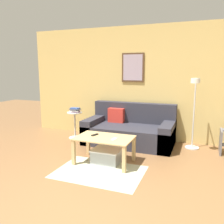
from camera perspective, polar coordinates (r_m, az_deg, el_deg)
The scene contains 10 objects.
wall_back at distance 5.47m, azimuth 7.05°, elevation 6.88°, with size 5.60×0.09×2.55m.
area_rug at distance 3.85m, azimuth -3.03°, elevation -14.16°, with size 1.36×0.96×0.01m, color #B2B79E.
couch at distance 5.17m, azimuth 4.24°, elevation -4.48°, with size 1.87×0.98×0.85m.
coffee_table at distance 4.08m, azimuth -1.86°, elevation -7.18°, with size 0.97×0.62×0.45m.
storage_bin at distance 4.17m, azimuth -1.22°, elevation -10.43°, with size 0.49×0.43×0.24m.
floor_lamp at distance 4.84m, azimuth 19.12°, elevation 0.82°, with size 0.28×0.55×1.43m.
side_table at distance 5.59m, azimuth -8.92°, elevation -2.53°, with size 0.35×0.35×0.61m.
book_stack at distance 5.54m, azimuth -8.87°, elevation 0.50°, with size 0.24×0.19×0.10m.
remote_control at distance 4.18m, azimuth -4.16°, elevation -5.48°, with size 0.04×0.15×0.02m, color black.
cell_phone at distance 3.94m, azimuth 0.51°, elevation -6.50°, with size 0.07×0.14×0.01m, color silver.
Camera 1 is at (1.33, -1.86, 1.59)m, focal length 38.00 mm.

